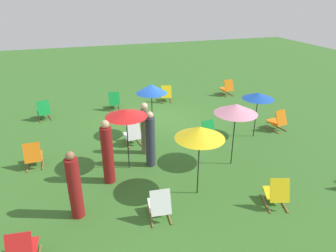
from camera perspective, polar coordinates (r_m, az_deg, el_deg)
name	(u,v)px	position (r m, az deg, el deg)	size (l,w,h in m)	color
ground_plane	(159,126)	(12.35, -1.70, 0.05)	(40.00, 40.00, 0.00)	#386B28
deckchair_0	(22,250)	(7.07, -25.44, -20.06)	(0.55, 0.80, 0.83)	olive
deckchair_1	(166,94)	(14.92, -0.31, 5.90)	(0.66, 0.86, 0.83)	olive
deckchair_2	(278,121)	(12.59, 19.71, 0.89)	(0.60, 0.83, 0.83)	olive
deckchair_3	(133,134)	(10.83, -6.59, -1.57)	(0.56, 0.81, 0.83)	olive
deckchair_4	(33,156)	(10.28, -23.74, -5.08)	(0.50, 0.77, 0.83)	olive
deckchair_6	(277,193)	(8.30, 19.54, -11.66)	(0.67, 0.86, 0.83)	olive
deckchair_7	(114,102)	(14.15, -9.95, 4.50)	(0.56, 0.81, 0.83)	olive
deckchair_8	(206,132)	(11.03, 7.07, -1.08)	(0.62, 0.84, 0.83)	olive
deckchair_9	(44,111)	(13.86, -22.11, 2.61)	(0.63, 0.85, 0.83)	olive
deckchair_10	(160,205)	(7.48, -1.58, -14.45)	(0.54, 0.80, 0.83)	olive
deckchair_11	(227,88)	(16.19, 10.93, 6.93)	(0.51, 0.78, 0.83)	olive
umbrella_0	(126,113)	(8.79, -7.80, 2.33)	(1.22, 1.22, 1.91)	black
umbrella_1	(152,89)	(10.84, -3.08, 6.90)	(1.10, 1.10, 1.99)	black
umbrella_2	(236,109)	(9.15, 12.53, 3.13)	(1.28, 1.28, 1.99)	black
umbrella_3	(200,133)	(7.58, 5.95, -1.22)	(1.26, 1.26, 1.96)	black
umbrella_4	(258,96)	(11.34, 16.42, 5.38)	(1.14, 1.14, 1.69)	black
person_0	(145,129)	(10.00, -4.32, -0.58)	(0.26, 0.26, 1.77)	#72664C
person_1	(150,141)	(9.28, -3.29, -2.72)	(0.32, 0.32, 1.79)	#333847
person_2	(108,154)	(8.62, -11.16, -5.05)	(0.34, 0.34, 1.89)	maroon
person_3	(75,187)	(7.58, -16.97, -10.76)	(0.41, 0.41, 1.76)	maroon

